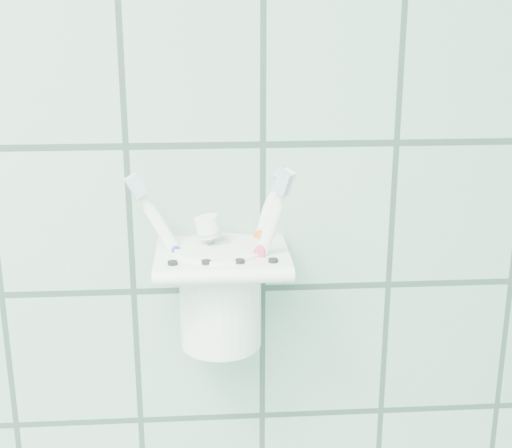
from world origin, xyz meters
The scene contains 6 objects.
holder_bracket centered at (0.65, 1.15, 1.30)m, with size 0.13×0.11×0.04m.
cup centered at (0.65, 1.16, 1.27)m, with size 0.09×0.09×0.11m.
toothbrush_pink centered at (0.65, 1.15, 1.31)m, with size 0.09×0.03×0.19m.
toothbrush_blue centered at (0.66, 1.16, 1.31)m, with size 0.06×0.05×0.18m.
toothbrush_orange centered at (0.66, 1.16, 1.31)m, with size 0.06×0.05×0.19m.
toothpaste_tube centered at (0.66, 1.16, 1.29)m, with size 0.05×0.04×0.13m.
Camera 1 is at (0.63, 0.49, 1.54)m, focal length 50.00 mm.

